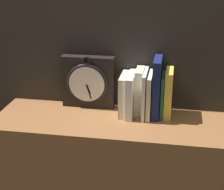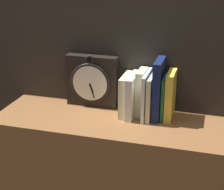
% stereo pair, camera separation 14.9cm
% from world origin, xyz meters
% --- Properties ---
extents(clock, '(0.23, 0.06, 0.24)m').
position_xyz_m(clock, '(-0.13, 0.13, 0.88)').
color(clock, black).
rests_on(clock, bookshelf).
extents(book_slot0_cream, '(0.03, 0.15, 0.17)m').
position_xyz_m(book_slot0_cream, '(0.04, 0.08, 0.86)').
color(book_slot0_cream, beige).
rests_on(book_slot0_cream, bookshelf).
extents(book_slot1_white, '(0.03, 0.16, 0.18)m').
position_xyz_m(book_slot1_white, '(0.07, 0.08, 0.86)').
color(book_slot1_white, white).
rests_on(book_slot1_white, bookshelf).
extents(book_slot2_cream, '(0.03, 0.11, 0.19)m').
position_xyz_m(book_slot2_cream, '(0.10, 0.10, 0.87)').
color(book_slot2_cream, beige).
rests_on(book_slot2_cream, bookshelf).
extents(book_slot3_white, '(0.01, 0.16, 0.19)m').
position_xyz_m(book_slot3_white, '(0.12, 0.08, 0.87)').
color(book_slot3_white, white).
rests_on(book_slot3_white, bookshelf).
extents(book_slot4_cream, '(0.02, 0.15, 0.18)m').
position_xyz_m(book_slot4_cream, '(0.14, 0.08, 0.86)').
color(book_slot4_cream, beige).
rests_on(book_slot4_cream, bookshelf).
extents(book_slot5_navy, '(0.03, 0.14, 0.25)m').
position_xyz_m(book_slot5_navy, '(0.17, 0.08, 0.89)').
color(book_slot5_navy, navy).
rests_on(book_slot5_navy, bookshelf).
extents(book_slot6_green, '(0.01, 0.13, 0.18)m').
position_xyz_m(book_slot6_green, '(0.20, 0.09, 0.86)').
color(book_slot6_green, '#266639').
rests_on(book_slot6_green, bookshelf).
extents(book_slot7_yellow, '(0.03, 0.13, 0.20)m').
position_xyz_m(book_slot7_yellow, '(0.22, 0.09, 0.87)').
color(book_slot7_yellow, yellow).
rests_on(book_slot7_yellow, bookshelf).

